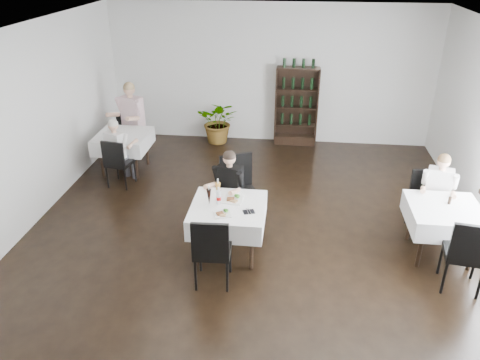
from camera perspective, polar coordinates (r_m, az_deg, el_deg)
name	(u,v)px	position (r m, az deg, el deg)	size (l,w,h in m)	color
room_shell	(250,159)	(6.15, 1.22, 2.63)	(9.00, 9.00, 9.00)	black
wine_shelf	(296,107)	(10.39, 6.88, 8.78)	(0.90, 0.28, 1.75)	black
main_table	(228,215)	(6.58, -1.46, -4.25)	(1.03, 1.03, 0.77)	black
left_table	(123,141)	(9.34, -14.04, 4.61)	(0.98, 0.98, 0.77)	black
right_table	(444,217)	(7.13, 23.60, -4.12)	(0.98, 0.98, 0.77)	black
potted_tree	(219,121)	(10.52, -2.57, 7.16)	(0.89, 0.77, 0.99)	#23511B
main_chair_far	(238,186)	(7.26, -0.19, -0.79)	(0.69, 0.70, 1.15)	black
main_chair_near	(212,248)	(5.97, -3.47, -8.27)	(0.49, 0.49, 1.03)	black
left_chair_far	(127,133)	(9.97, -13.58, 5.54)	(0.49, 0.49, 0.94)	black
left_chair_near	(117,160)	(8.74, -14.74, 2.33)	(0.49, 0.49, 0.93)	black
right_chair_far	(425,197)	(7.75, 21.66, -1.90)	(0.49, 0.49, 0.95)	black
right_chair_near	(467,251)	(6.52, 25.91, -7.83)	(0.55, 0.55, 1.06)	black
diner_main	(228,186)	(7.04, -1.53, -0.72)	(0.58, 0.61, 1.32)	#3F3F46
diner_left_far	(129,115)	(9.83, -13.35, 7.68)	(0.70, 0.74, 1.59)	#3F3F46
diner_left_near	(118,146)	(8.83, -14.62, 4.04)	(0.57, 0.59, 1.26)	#3F3F46
diner_right_far	(438,189)	(7.56, 23.00, -1.04)	(0.55, 0.58, 1.31)	#3F3F46
plate_far	(233,199)	(6.62, -0.82, -2.37)	(0.29, 0.29, 0.08)	white
plate_near	(222,214)	(6.29, -2.15, -4.11)	(0.28, 0.28, 0.07)	white
pilsner_dark	(209,197)	(6.49, -3.80, -2.06)	(0.07, 0.07, 0.30)	black
pilsner_lager	(218,192)	(6.58, -2.70, -1.42)	(0.08, 0.08, 0.34)	gold
coke_bottle	(219,197)	(6.50, -2.61, -2.12)	(0.07, 0.07, 0.26)	silver
napkin_cutlery	(249,212)	(6.35, 1.08, -3.88)	(0.18, 0.17, 0.02)	black
pepper_mill	(450,200)	(7.15, 24.19, -2.29)	(0.04, 0.04, 0.11)	black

